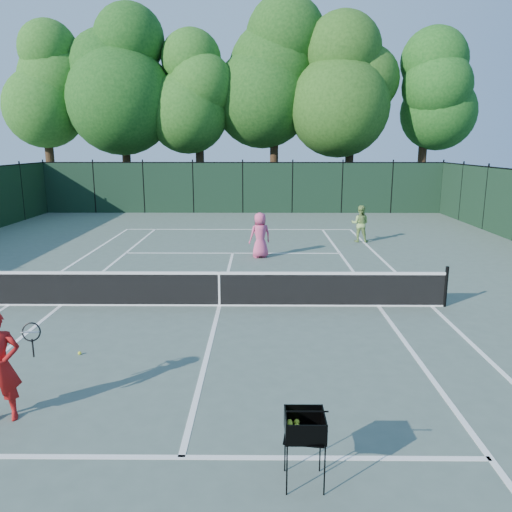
{
  "coord_description": "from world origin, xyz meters",
  "views": [
    {
      "loc": [
        1.04,
        -12.29,
        4.08
      ],
      "look_at": [
        0.94,
        1.0,
        1.1
      ],
      "focal_mm": 35.0,
      "sensor_mm": 36.0,
      "label": 1
    }
  ],
  "objects_px": {
    "player_green": "(360,224)",
    "ball_hopper": "(305,426)",
    "player_pink": "(260,235)",
    "loose_ball_midcourt": "(80,353)"
  },
  "relations": [
    {
      "from": "player_green",
      "to": "ball_hopper",
      "type": "relative_size",
      "value": 1.69
    },
    {
      "from": "player_pink",
      "to": "loose_ball_midcourt",
      "type": "height_order",
      "value": "player_pink"
    },
    {
      "from": "player_pink",
      "to": "loose_ball_midcourt",
      "type": "distance_m",
      "value": 9.51
    },
    {
      "from": "ball_hopper",
      "to": "player_pink",
      "type": "bearing_deg",
      "value": 100.85
    },
    {
      "from": "player_pink",
      "to": "ball_hopper",
      "type": "height_order",
      "value": "player_pink"
    },
    {
      "from": "ball_hopper",
      "to": "loose_ball_midcourt",
      "type": "relative_size",
      "value": 13.61
    },
    {
      "from": "player_pink",
      "to": "ball_hopper",
      "type": "relative_size",
      "value": 1.8
    },
    {
      "from": "player_green",
      "to": "loose_ball_midcourt",
      "type": "xyz_separation_m",
      "value": [
        -7.85,
        -11.85,
        -0.75
      ]
    },
    {
      "from": "player_pink",
      "to": "loose_ball_midcourt",
      "type": "xyz_separation_m",
      "value": [
        -3.58,
        -8.78,
        -0.8
      ]
    },
    {
      "from": "player_pink",
      "to": "player_green",
      "type": "relative_size",
      "value": 1.07
    }
  ]
}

